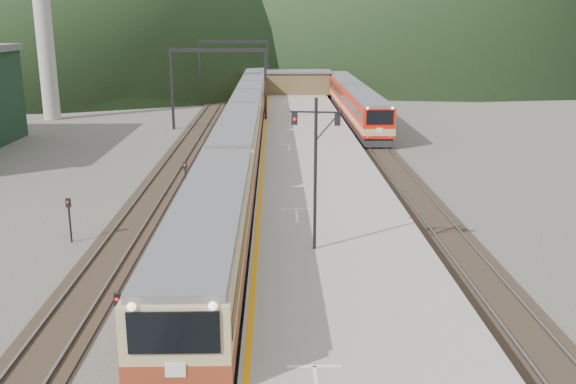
{
  "coord_description": "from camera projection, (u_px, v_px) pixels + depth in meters",
  "views": [
    {
      "loc": [
        2.67,
        -9.45,
        10.76
      ],
      "look_at": [
        3.37,
        22.98,
        2.0
      ],
      "focal_mm": 40.0,
      "sensor_mm": 36.0,
      "label": 1
    }
  ],
  "objects": [
    {
      "name": "platform",
      "position": [
        313.0,
        159.0,
        48.53
      ],
      "size": [
        8.0,
        100.0,
        1.0
      ],
      "primitive_type": "cube",
      "color": "gray",
      "rests_on": "ground"
    },
    {
      "name": "second_train",
      "position": [
        353.0,
        101.0,
        71.85
      ],
      "size": [
        2.74,
        37.33,
        3.34
      ],
      "color": "red",
      "rests_on": "track_second"
    },
    {
      "name": "short_signal_b",
      "position": [
        185.0,
        175.0,
        39.58
      ],
      "size": [
        0.25,
        0.2,
        2.27
      ],
      "color": "black",
      "rests_on": "ground"
    },
    {
      "name": "gantry_far",
      "position": [
        234.0,
        58.0,
        87.57
      ],
      "size": [
        9.55,
        0.25,
        8.0
      ],
      "color": "black",
      "rests_on": "ground"
    },
    {
      "name": "station_shed",
      "position": [
        296.0,
        82.0,
        86.6
      ],
      "size": [
        9.4,
        4.4,
        3.1
      ],
      "color": "brown",
      "rests_on": "platform"
    },
    {
      "name": "track_main",
      "position": [
        241.0,
        160.0,
        50.46
      ],
      "size": [
        2.6,
        200.0,
        0.23
      ],
      "color": "black",
      "rests_on": "ground"
    },
    {
      "name": "track_far",
      "position": [
        177.0,
        160.0,
        50.36
      ],
      "size": [
        2.6,
        200.0,
        0.23
      ],
      "color": "black",
      "rests_on": "ground"
    },
    {
      "name": "gantry_near",
      "position": [
        218.0,
        73.0,
        63.44
      ],
      "size": [
        9.55,
        0.25,
        8.0
      ],
      "color": "black",
      "rests_on": "ground"
    },
    {
      "name": "signal_mast",
      "position": [
        315.0,
        158.0,
        27.17
      ],
      "size": [
        2.19,
        0.46,
        6.62
      ],
      "color": "black",
      "rests_on": "platform"
    },
    {
      "name": "track_second",
      "position": [
        386.0,
        159.0,
        50.7
      ],
      "size": [
        2.6,
        200.0,
        0.23
      ],
      "color": "black",
      "rests_on": "ground"
    },
    {
      "name": "short_signal_c",
      "position": [
        69.0,
        214.0,
        31.61
      ],
      "size": [
        0.23,
        0.17,
        2.27
      ],
      "color": "black",
      "rests_on": "ground"
    },
    {
      "name": "short_signal_a",
      "position": [
        119.0,
        316.0,
        20.75
      ],
      "size": [
        0.27,
        0.23,
        2.27
      ],
      "color": "black",
      "rests_on": "ground"
    },
    {
      "name": "main_train",
      "position": [
        244.0,
        121.0,
        56.42
      ],
      "size": [
        2.98,
        81.69,
        3.64
      ],
      "color": "tan",
      "rests_on": "track_main"
    }
  ]
}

